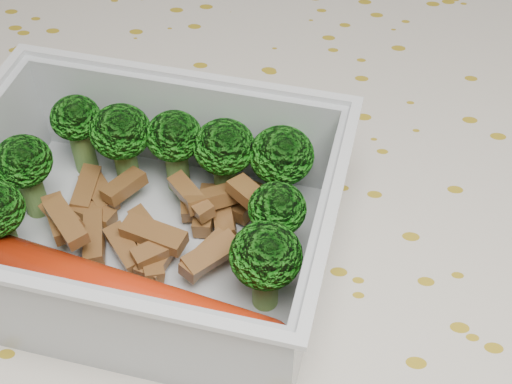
{
  "coord_description": "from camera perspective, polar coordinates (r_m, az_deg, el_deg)",
  "views": [
    {
      "loc": [
        0.02,
        -0.25,
        1.05
      ],
      "look_at": [
        -0.0,
        -0.0,
        0.78
      ],
      "focal_mm": 50.0,
      "sensor_mm": 36.0,
      "label": 1
    }
  ],
  "objects": [
    {
      "name": "dining_table",
      "position": [
        0.46,
        0.31,
        -9.32
      ],
      "size": [
        1.4,
        0.9,
        0.75
      ],
      "color": "brown",
      "rests_on": "ground"
    },
    {
      "name": "tablecloth",
      "position": [
        0.42,
        0.34,
        -5.48
      ],
      "size": [
        1.46,
        0.96,
        0.19
      ],
      "color": "beige",
      "rests_on": "dining_table"
    },
    {
      "name": "lunch_container",
      "position": [
        0.36,
        -8.84,
        -2.77
      ],
      "size": [
        0.21,
        0.17,
        0.07
      ],
      "color": "silver",
      "rests_on": "tablecloth"
    },
    {
      "name": "broccoli_florets",
      "position": [
        0.36,
        -7.15,
        1.53
      ],
      "size": [
        0.17,
        0.11,
        0.05
      ],
      "color": "#608C3F",
      "rests_on": "lunch_container"
    },
    {
      "name": "meat_pile",
      "position": [
        0.37,
        -7.95,
        -2.4
      ],
      "size": [
        0.12,
        0.07,
        0.03
      ],
      "color": "brown",
      "rests_on": "lunch_container"
    },
    {
      "name": "sausage",
      "position": [
        0.34,
        -10.53,
        -8.37
      ],
      "size": [
        0.16,
        0.06,
        0.02
      ],
      "color": "red",
      "rests_on": "lunch_container"
    }
  ]
}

